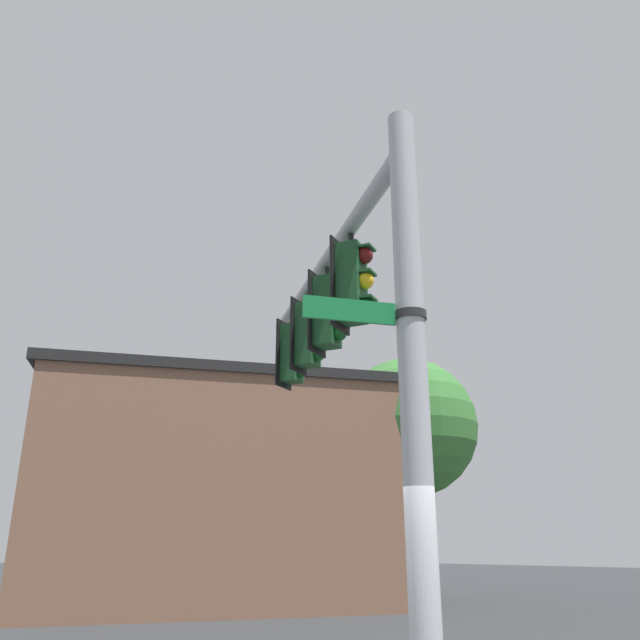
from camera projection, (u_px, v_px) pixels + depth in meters
name	position (u px, v px, depth m)	size (l,w,h in m)	color
signal_pole	(415.00, 409.00, 5.73)	(0.28, 0.28, 6.39)	#ADB2B7
mast_arm	(323.00, 267.00, 9.49)	(0.21, 0.21, 6.27)	#ADB2B7
traffic_light_nearest_pole	(353.00, 283.00, 7.98)	(0.54, 0.49, 1.31)	black
traffic_light_mid_inner	(329.00, 312.00, 9.03)	(0.54, 0.49, 1.31)	black
traffic_light_mid_outer	(309.00, 334.00, 10.07)	(0.54, 0.49, 1.31)	black
traffic_light_arm_end	(293.00, 353.00, 11.12)	(0.54, 0.49, 1.31)	black
street_name_sign	(384.00, 314.00, 5.96)	(0.89, 0.97, 0.22)	#147238
storefront_building	(225.00, 488.00, 19.01)	(11.42, 11.93, 6.71)	brown
tree_by_storefront	(408.00, 427.00, 20.54)	(4.54, 4.54, 7.68)	#4C3823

